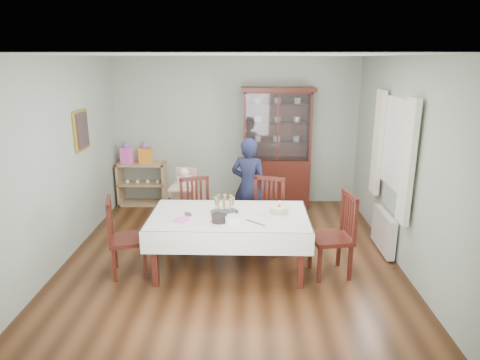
{
  "coord_description": "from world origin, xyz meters",
  "views": [
    {
      "loc": [
        0.22,
        -5.37,
        2.66
      ],
      "look_at": [
        0.12,
        0.2,
        1.07
      ],
      "focal_mm": 32.0,
      "sensor_mm": 36.0,
      "label": 1
    }
  ],
  "objects_px": {
    "chair_end_right": "(332,251)",
    "woman": "(249,186)",
    "high_chair": "(186,207)",
    "gift_bag_pink": "(127,154)",
    "sideboard": "(142,184)",
    "birthday_cake": "(279,210)",
    "chair_far_left": "(198,227)",
    "china_cabinet": "(277,146)",
    "chair_far_right": "(265,229)",
    "chair_end_left": "(128,251)",
    "dining_table": "(229,242)",
    "gift_bag_orange": "(145,154)",
    "champagne_tray": "(224,208)"
  },
  "relations": [
    {
      "from": "chair_end_right",
      "to": "woman",
      "type": "distance_m",
      "value": 1.75
    },
    {
      "from": "china_cabinet",
      "to": "chair_far_left",
      "type": "height_order",
      "value": "china_cabinet"
    },
    {
      "from": "high_chair",
      "to": "birthday_cake",
      "type": "height_order",
      "value": "high_chair"
    },
    {
      "from": "chair_far_left",
      "to": "high_chair",
      "type": "bearing_deg",
      "value": 97.43
    },
    {
      "from": "woman",
      "to": "gift_bag_pink",
      "type": "relative_size",
      "value": 3.92
    },
    {
      "from": "chair_far_left",
      "to": "chair_end_left",
      "type": "xyz_separation_m",
      "value": [
        -0.79,
        -0.84,
        0.0
      ]
    },
    {
      "from": "birthday_cake",
      "to": "dining_table",
      "type": "bearing_deg",
      "value": -176.42
    },
    {
      "from": "chair_far_right",
      "to": "gift_bag_pink",
      "type": "xyz_separation_m",
      "value": [
        -2.48,
        1.95,
        0.66
      ]
    },
    {
      "from": "chair_end_left",
      "to": "gift_bag_orange",
      "type": "relative_size",
      "value": 2.49
    },
    {
      "from": "chair_far_left",
      "to": "sideboard",
      "type": "bearing_deg",
      "value": 107.07
    },
    {
      "from": "china_cabinet",
      "to": "gift_bag_orange",
      "type": "relative_size",
      "value": 5.37
    },
    {
      "from": "chair_end_right",
      "to": "gift_bag_orange",
      "type": "bearing_deg",
      "value": -141.03
    },
    {
      "from": "chair_far_left",
      "to": "chair_far_right",
      "type": "xyz_separation_m",
      "value": [
        0.98,
        -0.1,
        0.01
      ]
    },
    {
      "from": "china_cabinet",
      "to": "chair_far_right",
      "type": "height_order",
      "value": "china_cabinet"
    },
    {
      "from": "birthday_cake",
      "to": "chair_far_right",
      "type": "bearing_deg",
      "value": 104.29
    },
    {
      "from": "chair_end_left",
      "to": "high_chair",
      "type": "distance_m",
      "value": 1.51
    },
    {
      "from": "china_cabinet",
      "to": "chair_end_right",
      "type": "xyz_separation_m",
      "value": [
        0.54,
        -2.66,
        -0.81
      ]
    },
    {
      "from": "chair_end_right",
      "to": "gift_bag_pink",
      "type": "xyz_separation_m",
      "value": [
        -3.29,
        2.66,
        0.66
      ]
    },
    {
      "from": "chair_far_left",
      "to": "china_cabinet",
      "type": "bearing_deg",
      "value": 39.24
    },
    {
      "from": "dining_table",
      "to": "gift_bag_orange",
      "type": "xyz_separation_m",
      "value": [
        -1.65,
        2.57,
        0.6
      ]
    },
    {
      "from": "chair_far_right",
      "to": "chair_end_left",
      "type": "bearing_deg",
      "value": -139.72
    },
    {
      "from": "china_cabinet",
      "to": "chair_end_right",
      "type": "distance_m",
      "value": 2.83
    },
    {
      "from": "chair_far_right",
      "to": "chair_end_left",
      "type": "relative_size",
      "value": 1.03
    },
    {
      "from": "china_cabinet",
      "to": "chair_end_left",
      "type": "distance_m",
      "value": 3.48
    },
    {
      "from": "sideboard",
      "to": "birthday_cake",
      "type": "relative_size",
      "value": 3.49
    },
    {
      "from": "sideboard",
      "to": "gift_bag_pink",
      "type": "bearing_deg",
      "value": -175.45
    },
    {
      "from": "china_cabinet",
      "to": "birthday_cake",
      "type": "height_order",
      "value": "china_cabinet"
    },
    {
      "from": "high_chair",
      "to": "gift_bag_pink",
      "type": "bearing_deg",
      "value": 143.33
    },
    {
      "from": "dining_table",
      "to": "woman",
      "type": "relative_size",
      "value": 1.31
    },
    {
      "from": "sideboard",
      "to": "chair_far_left",
      "type": "xyz_separation_m",
      "value": [
        1.25,
        -1.87,
        -0.1
      ]
    },
    {
      "from": "chair_end_right",
      "to": "birthday_cake",
      "type": "distance_m",
      "value": 0.84
    },
    {
      "from": "dining_table",
      "to": "high_chair",
      "type": "bearing_deg",
      "value": 120.2
    },
    {
      "from": "woman",
      "to": "birthday_cake",
      "type": "bearing_deg",
      "value": 125.22
    },
    {
      "from": "chair_end_left",
      "to": "high_chair",
      "type": "relative_size",
      "value": 0.97
    },
    {
      "from": "chair_far_left",
      "to": "champagne_tray",
      "type": "relative_size",
      "value": 2.76
    },
    {
      "from": "chair_end_right",
      "to": "high_chair",
      "type": "height_order",
      "value": "chair_end_right"
    },
    {
      "from": "chair_end_left",
      "to": "sideboard",
      "type": "bearing_deg",
      "value": -5.14
    },
    {
      "from": "china_cabinet",
      "to": "chair_end_right",
      "type": "height_order",
      "value": "china_cabinet"
    },
    {
      "from": "chair_end_right",
      "to": "birthday_cake",
      "type": "relative_size",
      "value": 4.13
    },
    {
      "from": "high_chair",
      "to": "gift_bag_orange",
      "type": "xyz_separation_m",
      "value": [
        -0.9,
        1.29,
        0.57
      ]
    },
    {
      "from": "sideboard",
      "to": "woman",
      "type": "height_order",
      "value": "woman"
    },
    {
      "from": "dining_table",
      "to": "chair_far_right",
      "type": "bearing_deg",
      "value": 51.71
    },
    {
      "from": "sideboard",
      "to": "chair_far_right",
      "type": "distance_m",
      "value": 2.98
    },
    {
      "from": "dining_table",
      "to": "chair_far_right",
      "type": "height_order",
      "value": "chair_far_right"
    },
    {
      "from": "woman",
      "to": "dining_table",
      "type": "bearing_deg",
      "value": 95.75
    },
    {
      "from": "woman",
      "to": "birthday_cake",
      "type": "distance_m",
      "value": 1.25
    },
    {
      "from": "dining_table",
      "to": "chair_end_right",
      "type": "distance_m",
      "value": 1.3
    },
    {
      "from": "dining_table",
      "to": "sideboard",
      "type": "relative_size",
      "value": 2.23
    },
    {
      "from": "woman",
      "to": "gift_bag_pink",
      "type": "height_order",
      "value": "woman"
    },
    {
      "from": "chair_far_right",
      "to": "china_cabinet",
      "type": "bearing_deg",
      "value": 99.66
    }
  ]
}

